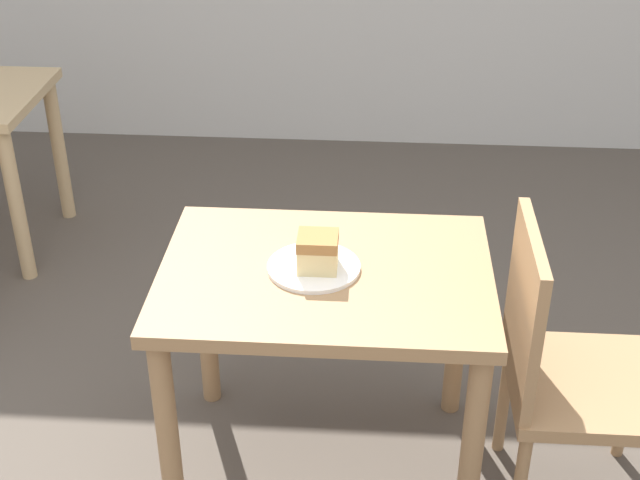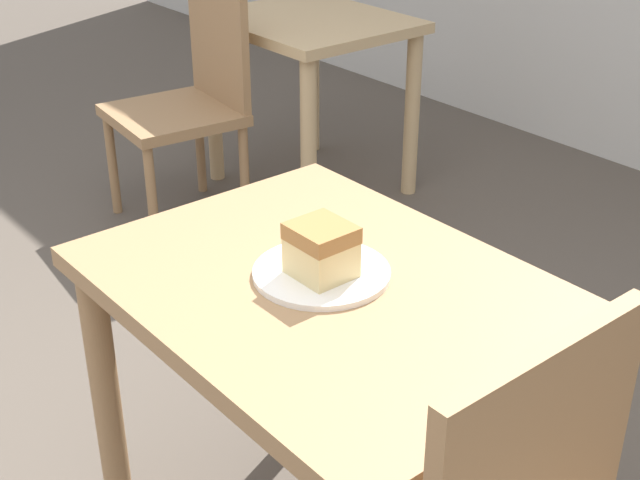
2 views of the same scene
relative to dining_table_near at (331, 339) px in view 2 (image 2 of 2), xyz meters
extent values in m
cube|color=#9E754C|center=(0.00, 0.00, 0.10)|extent=(0.91, 0.67, 0.04)
cylinder|color=#9E754C|center=(-0.40, -0.28, -0.25)|extent=(0.06, 0.06, 0.67)
cylinder|color=#9E754C|center=(-0.40, 0.28, -0.25)|extent=(0.06, 0.06, 0.67)
cube|color=tan|center=(-1.60, 1.25, 0.09)|extent=(0.72, 0.63, 0.04)
cylinder|color=tan|center=(-1.91, 0.98, -0.26)|extent=(0.06, 0.06, 0.66)
cylinder|color=tan|center=(-1.29, 0.98, -0.26)|extent=(0.06, 0.06, 0.66)
cylinder|color=tan|center=(-1.91, 1.51, -0.26)|extent=(0.06, 0.06, 0.66)
cylinder|color=tan|center=(-1.29, 1.51, -0.26)|extent=(0.06, 0.06, 0.66)
cube|color=#9E754C|center=(-1.68, 0.66, -0.17)|extent=(0.48, 0.48, 0.04)
cylinder|color=#9E754C|center=(-1.88, 0.49, -0.39)|extent=(0.04, 0.04, 0.40)
cylinder|color=#9E754C|center=(-1.51, 0.45, -0.39)|extent=(0.04, 0.04, 0.40)
cylinder|color=#9E754C|center=(-1.84, 0.86, -0.39)|extent=(0.04, 0.04, 0.40)
cylinder|color=#9E754C|center=(-1.47, 0.82, -0.39)|extent=(0.04, 0.04, 0.40)
cube|color=#9E754C|center=(-1.66, 0.86, 0.08)|extent=(0.41, 0.07, 0.45)
cylinder|color=white|center=(-0.03, 0.00, 0.13)|extent=(0.25, 0.25, 0.01)
cube|color=#E5CC89|center=(-0.02, -0.01, 0.17)|extent=(0.11, 0.10, 0.07)
cube|color=#A3703D|center=(-0.02, -0.01, 0.22)|extent=(0.11, 0.10, 0.03)
camera|label=1|loc=(0.13, -2.04, 1.42)|focal=50.00mm
camera|label=2|loc=(1.06, -0.90, 0.94)|focal=50.00mm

